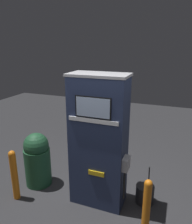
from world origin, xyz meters
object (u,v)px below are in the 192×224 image
at_px(gas_pump, 99,142).
at_px(safety_bollard, 147,206).
at_px(trash_bin, 37,159).
at_px(safety_bollard_far, 14,174).
at_px(squeegee_bucket, 145,194).

distance_m(gas_pump, safety_bollard, 1.17).
bearing_deg(trash_bin, safety_bollard_far, -101.89).
distance_m(gas_pump, trash_bin, 1.39).
bearing_deg(squeegee_bucket, trash_bin, -174.40).
distance_m(safety_bollard, trash_bin, 2.19).
height_order(gas_pump, squeegee_bucket, gas_pump).
bearing_deg(safety_bollard, gas_pump, 153.60).
bearing_deg(trash_bin, squeegee_bucket, 5.60).
relative_size(safety_bollard, trash_bin, 0.85).
relative_size(safety_bollard, safety_bollard_far, 0.96).
bearing_deg(squeegee_bucket, safety_bollard, -80.56).
xyz_separation_m(safety_bollard, squeegee_bucket, (-0.11, 0.67, -0.31)).
xyz_separation_m(safety_bollard_far, squeegee_bucket, (2.14, 0.71, -0.32)).
height_order(safety_bollard_far, squeegee_bucket, safety_bollard_far).
height_order(gas_pump, safety_bollard, gas_pump).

